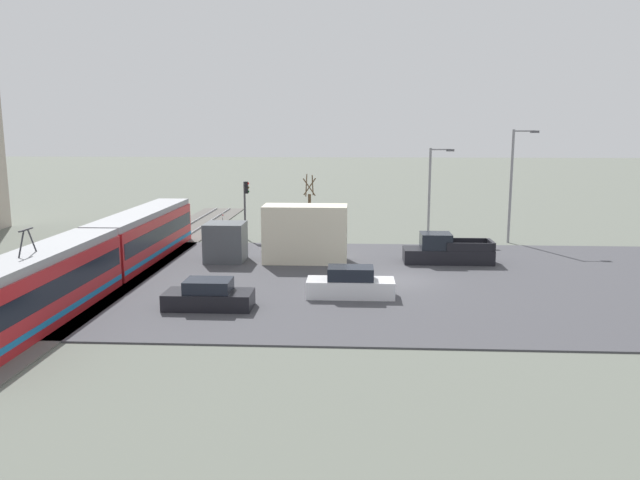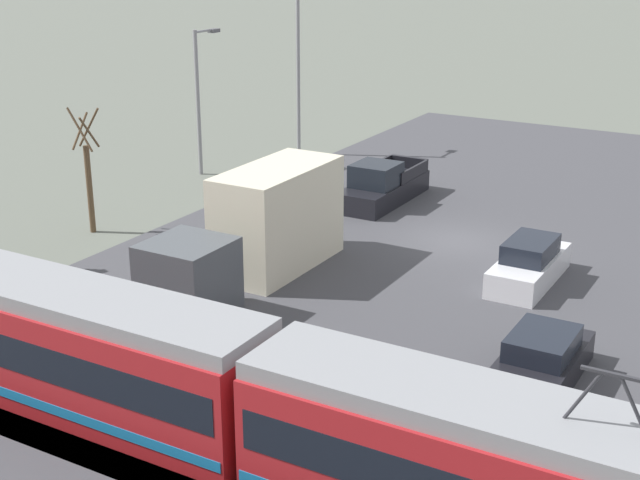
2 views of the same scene
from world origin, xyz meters
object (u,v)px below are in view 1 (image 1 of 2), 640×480
pickup_truck (446,251)px  traffic_light_pole (246,201)px  street_lamp_near_crossing (432,185)px  street_lamp_mid_block (514,179)px  box_truck (286,236)px  light_rail_tram (99,257)px  sedan_car_0 (209,296)px  no_parking_sign (223,222)px  sedan_car_1 (351,284)px  street_tree (310,210)px

pickup_truck → traffic_light_pole: traffic_light_pole is taller
street_lamp_near_crossing → street_lamp_mid_block: street_lamp_mid_block is taller
box_truck → street_lamp_near_crossing: (10.55, -10.74, 2.41)m
light_rail_tram → sedan_car_0: 8.47m
pickup_truck → no_parking_sign: size_ratio=2.81×
light_rail_tram → street_lamp_mid_block: (14.89, -26.39, 3.33)m
traffic_light_pole → street_lamp_mid_block: street_lamp_mid_block is taller
sedan_car_1 → no_parking_sign: size_ratio=2.23×
box_truck → pickup_truck: box_truck is taller
sedan_car_0 → sedan_car_1: 7.33m
light_rail_tram → traffic_light_pole: traffic_light_pole is taller
light_rail_tram → street_tree: street_tree is taller
street_tree → no_parking_sign: (0.58, 7.10, -1.10)m
sedan_car_1 → street_lamp_mid_block: (16.77, -12.31, 4.24)m
pickup_truck → street_lamp_near_crossing: street_lamp_near_crossing is taller
pickup_truck → street_lamp_near_crossing: size_ratio=0.80×
sedan_car_0 → street_tree: size_ratio=0.83×
pickup_truck → traffic_light_pole: bearing=59.3°
street_lamp_mid_block → no_parking_sign: 23.10m
box_truck → street_lamp_mid_block: (8.29, -16.60, 3.16)m
light_rail_tram → pickup_truck: (6.87, -20.25, -0.82)m
light_rail_tram → street_tree: size_ratio=5.72×
pickup_truck → sedan_car_1: size_ratio=1.26×
box_truck → sedan_car_0: (-10.97, 2.60, -1.14)m
street_tree → street_lamp_mid_block: street_lamp_mid_block is taller
pickup_truck → no_parking_sign: (9.16, 16.64, 0.45)m
pickup_truck → sedan_car_0: 17.23m
light_rail_tram → street_lamp_mid_block: bearing=-60.6°
light_rail_tram → sedan_car_1: light_rail_tram is taller
street_lamp_near_crossing → light_rail_tram: bearing=129.9°
light_rail_tram → sedan_car_1: bearing=-97.6°
sedan_car_1 → traffic_light_pole: traffic_light_pole is taller
sedan_car_0 → street_lamp_near_crossing: bearing=148.2°
traffic_light_pole → no_parking_sign: size_ratio=2.24×
sedan_car_1 → traffic_light_pole: bearing=-154.1°
sedan_car_1 → street_tree: bearing=-169.0°
street_lamp_mid_block → sedan_car_0: bearing=135.1°
street_lamp_mid_block → traffic_light_pole: bearing=88.1°
street_lamp_near_crossing → pickup_truck: bearing=178.5°
sedan_car_1 → traffic_light_pole: 19.54m
street_lamp_mid_block → no_parking_sign: (1.14, 22.77, -3.71)m
sedan_car_0 → street_lamp_near_crossing: street_lamp_near_crossing is taller
pickup_truck → sedan_car_1: 10.71m
light_rail_tram → no_parking_sign: 16.43m
street_tree → street_lamp_mid_block: bearing=-92.0°
sedan_car_0 → sedan_car_1: (2.49, -6.89, 0.06)m
street_tree → street_lamp_near_crossing: (1.70, -9.81, 1.86)m
sedan_car_0 → street_tree: street_tree is taller
street_lamp_mid_block → sedan_car_1: bearing=143.7°
pickup_truck → sedan_car_1: bearing=144.8°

